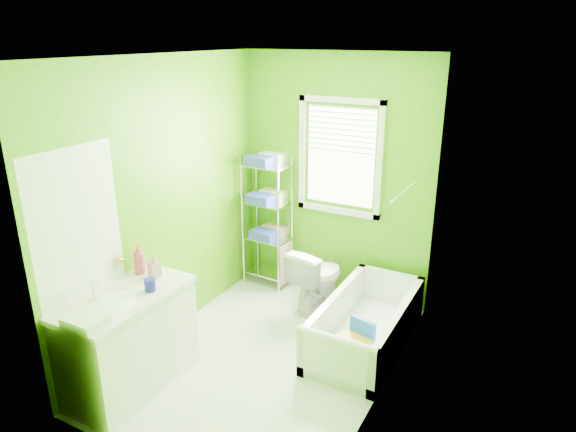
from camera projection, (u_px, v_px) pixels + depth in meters
The scene contains 9 objects.
ground at pixel (268, 356), 4.65m from camera, with size 2.90×2.90×0.00m, color silver.
room_envelope at pixel (265, 193), 4.13m from camera, with size 2.14×2.94×2.62m.
window at pixel (340, 151), 5.26m from camera, with size 0.92×0.05×1.22m.
door at pixel (85, 275), 3.94m from camera, with size 0.09×0.80×2.00m.
right_wall_decor at pixel (387, 243), 3.73m from camera, with size 0.04×1.48×1.17m.
bathtub at pixel (365, 331), 4.76m from camera, with size 0.69×1.48×0.48m.
toilet at pixel (317, 277), 5.37m from camera, with size 0.38×0.67×0.69m, color white.
vanity at pixel (129, 338), 4.12m from camera, with size 0.57×1.11×1.10m.
wire_shelf_unit at pixel (268, 208), 5.71m from camera, with size 0.52×0.42×1.52m.
Camera 1 is at (2.03, -3.39, 2.76)m, focal length 32.00 mm.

